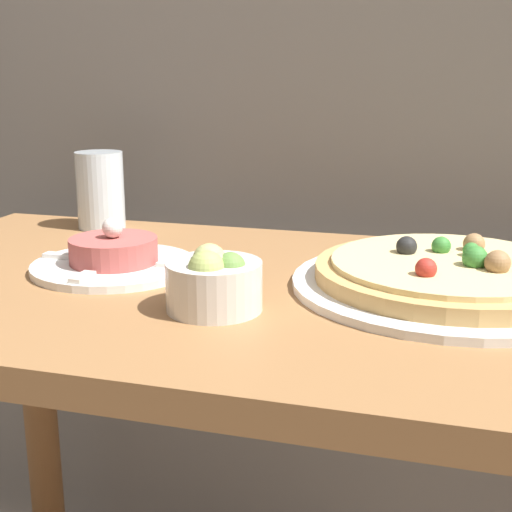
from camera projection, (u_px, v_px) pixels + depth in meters
dining_table at (249, 382)px, 0.91m from camera, size 1.08×0.60×0.74m
pizza_plate at (450, 276)px, 0.85m from camera, size 0.38×0.38×0.06m
tartare_plate at (114, 258)px, 0.93m from camera, size 0.22×0.22×0.07m
small_bowl at (214, 281)px, 0.77m from camera, size 0.11×0.11×0.07m
drinking_glass at (100, 190)px, 1.17m from camera, size 0.08×0.08×0.13m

